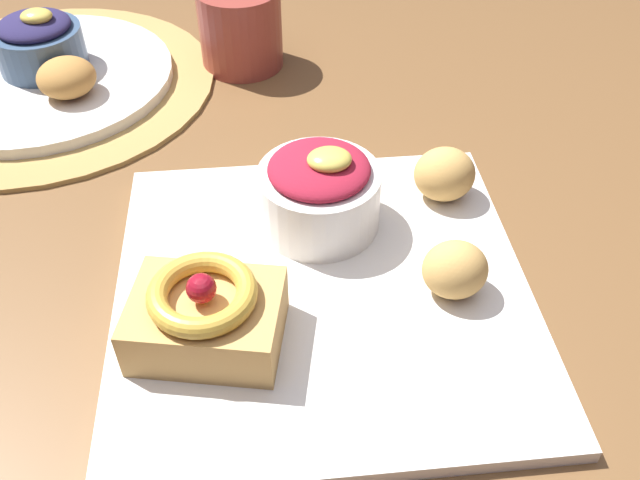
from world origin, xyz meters
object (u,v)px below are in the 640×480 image
Objects in this scene: fritter_front at (455,270)px; front_plate at (323,291)px; back_pastry at (67,78)px; back_ramekin at (39,42)px; coffee_mug at (240,28)px; back_plate at (41,78)px; cake_slice at (206,315)px; berry_ramekin at (319,192)px; fritter_middle at (444,174)px.

front_plate is at bearing 171.56° from fritter_front.
back_ramekin is at bearing 121.20° from back_pastry.
back_ramekin reaches higher than back_pastry.
front_plate is 3.38× the size of coffee_mug.
back_plate is at bearing 136.40° from fritter_front.
berry_ramekin is at bearing 52.28° from cake_slice.
back_ramekin is at bearing -175.47° from coffee_mug.
berry_ramekin is 1.07× the size of coffee_mug.
cake_slice is 1.16× the size of berry_ramekin.
fritter_front is (0.09, -0.01, 0.03)m from front_plate.
back_plate is (-0.27, 0.33, 0.01)m from front_plate.
front_plate is 3.35× the size of back_ramekin.
coffee_mug reaches higher than cake_slice.
fritter_front is (0.18, 0.03, -0.00)m from cake_slice.
front_plate is 5.25× the size of back_pastry.
fritter_middle is (0.20, 0.14, -0.00)m from cake_slice.
fritter_front reaches higher than front_plate.
back_ramekin is at bearing 134.38° from berry_ramekin.
front_plate is 0.43m from back_plate.
fritter_middle is at bearing -33.61° from back_ramekin.
cake_slice is 2.37× the size of fritter_front.
coffee_mug is at bearing 121.76° from fritter_middle.
cake_slice is at bearing -170.87° from fritter_front.
fritter_middle is 0.88× the size of back_pastry.
fritter_front is at bearing -42.91° from back_pastry.
fritter_front is at bearing -45.05° from back_ramekin.
back_pastry is (0.04, -0.06, -0.01)m from back_ramekin.
front_plate is 3.15× the size of berry_ramekin.
coffee_mug is (-0.06, 0.29, -0.00)m from berry_ramekin.
coffee_mug is (-0.17, 0.27, 0.01)m from fritter_middle.
berry_ramekin is at bearing -43.72° from back_plate.
berry_ramekin reaches higher than cake_slice.
back_pastry reaches higher than back_plate.
fritter_front is at bearing -43.60° from back_plate.
coffee_mug is (0.03, 0.41, 0.01)m from cake_slice.
cake_slice is 1.25× the size of coffee_mug.
berry_ramekin is 0.32m from back_pastry.
fritter_middle reaches higher than fritter_front.
fritter_front is at bearing -8.44° from front_plate.
berry_ramekin reaches higher than back_plate.
cake_slice reaches higher than back_plate.
front_plate is 0.15m from fritter_middle.
berry_ramekin is at bearing 86.33° from front_plate.
back_pastry is (-0.15, 0.33, -0.00)m from cake_slice.
coffee_mug reaches higher than back_ramekin.
fritter_front is at bearing -68.59° from coffee_mug.
front_plate is 6.41× the size of fritter_front.
front_plate is 0.44m from back_ramekin.
back_pastry is at bearing -58.80° from back_ramekin.
berry_ramekin is 0.38m from back_plate.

